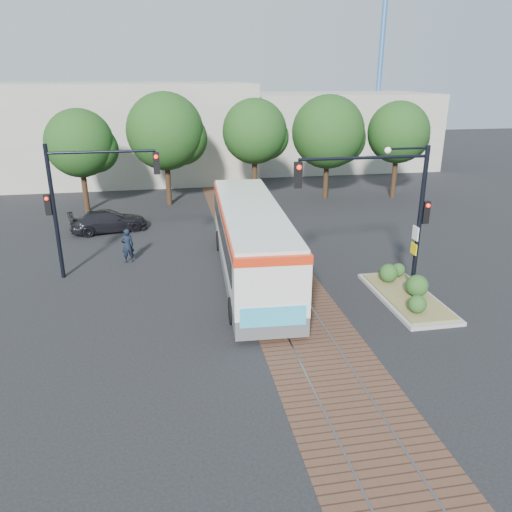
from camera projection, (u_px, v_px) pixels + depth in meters
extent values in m
plane|color=black|center=(287.00, 298.00, 20.63)|extent=(120.00, 120.00, 0.00)
cube|color=#513225|center=(268.00, 264.00, 24.32)|extent=(3.60, 40.00, 0.01)
cube|color=slate|center=(253.00, 265.00, 24.19)|extent=(0.06, 40.00, 0.01)
cube|color=slate|center=(283.00, 263.00, 24.44)|extent=(0.06, 40.00, 0.01)
cylinder|color=#382314|center=(85.00, 190.00, 33.24)|extent=(0.36, 0.36, 2.86)
sphere|color=#113512|center=(79.00, 143.00, 32.18)|extent=(4.40, 4.40, 4.40)
cylinder|color=#382314|center=(168.00, 183.00, 34.86)|extent=(0.36, 0.36, 3.12)
sphere|color=#113512|center=(165.00, 131.00, 33.65)|extent=(5.20, 5.20, 5.20)
cylinder|color=#382314|center=(255.00, 180.00, 35.08)|extent=(0.36, 0.36, 3.39)
sphere|color=#113512|center=(255.00, 131.00, 33.93)|extent=(4.40, 4.40, 4.40)
cylinder|color=#382314|center=(326.00, 179.00, 36.83)|extent=(0.36, 0.36, 2.86)
sphere|color=#113512|center=(328.00, 132.00, 35.67)|extent=(5.20, 5.20, 5.20)
cylinder|color=#382314|center=(394.00, 177.00, 36.89)|extent=(0.36, 0.36, 3.12)
sphere|color=#113512|center=(398.00, 132.00, 35.79)|extent=(4.40, 4.40, 4.40)
cube|color=#ADA899|center=(124.00, 131.00, 43.78)|extent=(22.00, 12.00, 8.00)
cube|color=#ADA899|center=(334.00, 130.00, 49.16)|extent=(18.00, 10.00, 7.00)
cylinder|color=#3F72B2|center=(380.00, 71.00, 51.97)|extent=(0.50, 0.50, 18.00)
cube|color=#4E4E51|center=(251.00, 265.00, 22.59)|extent=(3.18, 12.39, 0.72)
cube|color=silver|center=(251.00, 237.00, 22.14)|extent=(3.20, 12.39, 1.94)
cube|color=black|center=(250.00, 229.00, 22.32)|extent=(3.20, 11.17, 0.92)
cube|color=red|center=(251.00, 213.00, 21.75)|extent=(3.24, 12.39, 0.31)
cube|color=silver|center=(251.00, 208.00, 21.68)|extent=(3.10, 11.98, 0.14)
cube|color=black|center=(273.00, 281.00, 16.42)|extent=(1.64, 0.21, 0.92)
cube|color=#31A5C7|center=(273.00, 317.00, 16.68)|extent=(2.25, 0.18, 0.72)
cube|color=orange|center=(284.00, 257.00, 21.56)|extent=(0.30, 4.60, 1.13)
cylinder|color=black|center=(234.00, 311.00, 18.37)|extent=(0.41, 1.04, 1.02)
cylinder|color=black|center=(296.00, 307.00, 18.66)|extent=(0.41, 1.04, 1.02)
cylinder|color=black|center=(220.00, 241.00, 26.09)|extent=(0.41, 1.04, 1.02)
cylinder|color=black|center=(265.00, 239.00, 26.37)|extent=(0.41, 1.04, 1.02)
cube|color=gray|center=(406.00, 297.00, 20.48)|extent=(2.20, 5.20, 0.15)
cube|color=olive|center=(407.00, 295.00, 20.44)|extent=(1.90, 4.80, 0.08)
sphere|color=#1E4719|center=(417.00, 304.00, 18.76)|extent=(0.70, 0.70, 0.70)
sphere|color=#1E4719|center=(417.00, 285.00, 20.14)|extent=(0.90, 0.90, 0.90)
sphere|color=#1E4719|center=(389.00, 273.00, 21.55)|extent=(0.80, 0.80, 0.80)
sphere|color=#1E4719|center=(398.00, 270.00, 22.17)|extent=(0.60, 0.60, 0.60)
cylinder|color=black|center=(419.00, 222.00, 19.64)|extent=(0.18, 0.18, 6.00)
cylinder|color=black|center=(364.00, 158.00, 18.33)|extent=(5.00, 0.12, 0.12)
cube|color=black|center=(298.00, 175.00, 18.10)|extent=(0.28, 0.22, 0.95)
sphere|color=#FF190C|center=(299.00, 167.00, 17.86)|extent=(0.18, 0.18, 0.18)
cube|color=black|center=(426.00, 212.00, 19.54)|extent=(0.26, 0.20, 0.90)
sphere|color=#FF190C|center=(428.00, 206.00, 19.32)|extent=(0.16, 0.16, 0.16)
cube|color=white|center=(415.00, 233.00, 19.64)|extent=(0.04, 0.45, 0.55)
cube|color=yellow|center=(414.00, 249.00, 19.86)|extent=(0.04, 0.45, 0.45)
cylinder|color=black|center=(408.00, 148.00, 18.51)|extent=(1.60, 0.08, 0.08)
sphere|color=silver|center=(388.00, 150.00, 18.39)|extent=(0.24, 0.24, 0.24)
cylinder|color=black|center=(55.00, 214.00, 21.70)|extent=(0.18, 0.18, 6.00)
cylinder|color=black|center=(102.00, 152.00, 21.18)|extent=(4.50, 0.12, 0.12)
cube|color=black|center=(156.00, 163.00, 21.75)|extent=(0.28, 0.22, 0.95)
sphere|color=#FF190C|center=(156.00, 157.00, 21.52)|extent=(0.18, 0.18, 0.18)
cube|color=black|center=(48.00, 205.00, 21.52)|extent=(0.26, 0.20, 0.90)
sphere|color=#FF190C|center=(46.00, 199.00, 21.30)|extent=(0.16, 0.16, 0.16)
imported|color=black|center=(127.00, 246.00, 24.29)|extent=(0.70, 0.55, 1.70)
imported|color=black|center=(108.00, 221.00, 29.15)|extent=(4.68, 2.73, 1.27)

